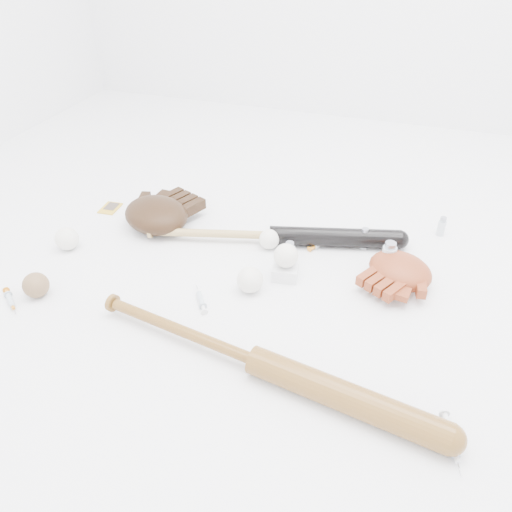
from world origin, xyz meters
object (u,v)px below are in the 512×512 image
(bat_dark, at_px, (273,235))
(glove_dark, at_px, (156,214))
(bat_wood, at_px, (256,361))
(pedestal, at_px, (285,271))

(bat_dark, distance_m, glove_dark, 0.42)
(bat_wood, relative_size, pedestal, 12.71)
(bat_dark, relative_size, bat_wood, 0.92)
(glove_dark, bearing_deg, bat_wood, -21.04)
(bat_wood, bearing_deg, glove_dark, 145.83)
(glove_dark, height_order, pedestal, glove_dark)
(bat_dark, height_order, glove_dark, glove_dark)
(glove_dark, xyz_separation_m, pedestal, (0.51, -0.13, -0.03))
(bat_wood, distance_m, glove_dark, 0.76)
(bat_wood, height_order, glove_dark, glove_dark)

